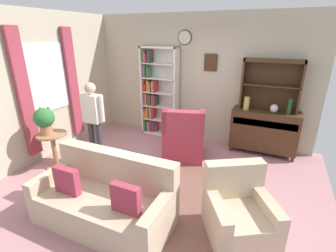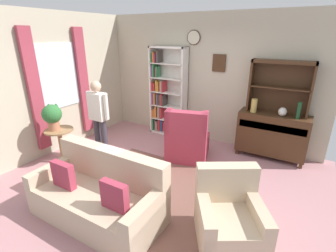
% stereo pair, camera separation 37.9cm
% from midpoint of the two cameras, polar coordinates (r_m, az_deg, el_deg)
% --- Properties ---
extents(ground_plane, '(5.40, 4.60, 0.02)m').
position_cam_midpoint_polar(ground_plane, '(4.35, -4.90, -12.62)').
color(ground_plane, '#B27A7F').
extents(wall_back, '(5.00, 0.09, 2.80)m').
position_cam_midpoint_polar(wall_back, '(5.67, 5.30, 10.81)').
color(wall_back, '#BCB299').
rests_on(wall_back, ground_plane).
extents(wall_left, '(0.16, 4.20, 2.80)m').
position_cam_midpoint_polar(wall_left, '(5.46, -29.28, 7.82)').
color(wall_left, '#BCB299').
rests_on(wall_left, ground_plane).
extents(area_rug, '(2.67, 2.12, 0.01)m').
position_cam_midpoint_polar(area_rug, '(4.05, -4.47, -15.24)').
color(area_rug, brown).
rests_on(area_rug, ground_plane).
extents(bookshelf, '(0.90, 0.30, 2.10)m').
position_cam_midpoint_polar(bookshelf, '(5.97, -4.50, 7.41)').
color(bookshelf, silver).
rests_on(bookshelf, ground_plane).
extents(sideboard, '(1.30, 0.45, 0.92)m').
position_cam_midpoint_polar(sideboard, '(5.35, 19.47, -0.91)').
color(sideboard, '#422816').
rests_on(sideboard, ground_plane).
extents(sideboard_hutch, '(1.10, 0.26, 1.00)m').
position_cam_midpoint_polar(sideboard_hutch, '(5.19, 20.99, 10.34)').
color(sideboard_hutch, '#422816').
rests_on(sideboard_hutch, sideboard).
extents(vase_tall, '(0.11, 0.11, 0.27)m').
position_cam_midpoint_polar(vase_tall, '(5.15, 15.79, 5.06)').
color(vase_tall, tan).
rests_on(vase_tall, sideboard).
extents(vase_round, '(0.15, 0.15, 0.17)m').
position_cam_midpoint_polar(vase_round, '(5.13, 21.49, 3.77)').
color(vase_round, beige).
rests_on(vase_round, sideboard).
extents(bottle_wine, '(0.07, 0.07, 0.31)m').
position_cam_midpoint_polar(bottle_wine, '(5.09, 24.48, 4.04)').
color(bottle_wine, '#194223').
rests_on(bottle_wine, sideboard).
extents(couch_floral, '(1.80, 0.85, 0.90)m').
position_cam_midpoint_polar(couch_floral, '(3.53, -17.40, -16.24)').
color(couch_floral, '#C6AD8E').
rests_on(couch_floral, ground_plane).
extents(armchair_floral, '(1.04, 1.05, 0.88)m').
position_cam_midpoint_polar(armchair_floral, '(3.28, 12.74, -19.48)').
color(armchair_floral, '#C6AD8E').
rests_on(armchair_floral, ground_plane).
extents(wingback_chair, '(0.96, 0.98, 1.05)m').
position_cam_midpoint_polar(wingback_chair, '(4.88, 1.47, -3.35)').
color(wingback_chair, '#A33347').
rests_on(wingback_chair, ground_plane).
extents(plant_stand, '(0.52, 0.52, 0.69)m').
position_cam_midpoint_polar(plant_stand, '(5.05, -26.95, -4.43)').
color(plant_stand, '#997047').
rests_on(plant_stand, ground_plane).
extents(potted_plant_large, '(0.35, 0.35, 0.48)m').
position_cam_midpoint_polar(potted_plant_large, '(4.89, -28.78, 1.36)').
color(potted_plant_large, '#AD6B4C').
rests_on(potted_plant_large, plant_stand).
extents(potted_plant_small, '(0.21, 0.21, 0.29)m').
position_cam_midpoint_polar(potted_plant_small, '(4.92, -23.14, -7.70)').
color(potted_plant_small, gray).
rests_on(potted_plant_small, ground_plane).
extents(person_reading, '(0.52, 0.20, 1.56)m').
position_cam_midpoint_polar(person_reading, '(4.83, -19.12, 1.87)').
color(person_reading, '#38333D').
rests_on(person_reading, ground_plane).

